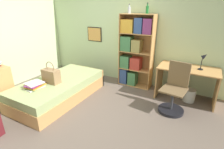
{
  "coord_description": "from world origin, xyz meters",
  "views": [
    {
      "loc": [
        2.17,
        -2.56,
        2.0
      ],
      "look_at": [
        0.66,
        0.21,
        0.75
      ],
      "focal_mm": 28.0,
      "sensor_mm": 36.0,
      "label": 1
    }
  ],
  "objects_px": {
    "book_stack_on_bed": "(35,85)",
    "bottle_green": "(129,10)",
    "handbag": "(51,76)",
    "desk_chair": "(173,96)",
    "bookcase": "(133,50)",
    "desk": "(187,78)",
    "waste_bin": "(189,95)",
    "bed": "(60,89)",
    "desk_lamp": "(204,59)",
    "bottle_brown": "(147,10)"
  },
  "relations": [
    {
      "from": "bed",
      "to": "desk",
      "type": "height_order",
      "value": "desk"
    },
    {
      "from": "bottle_brown",
      "to": "desk_chair",
      "type": "relative_size",
      "value": 0.24
    },
    {
      "from": "book_stack_on_bed",
      "to": "desk",
      "type": "height_order",
      "value": "desk"
    },
    {
      "from": "book_stack_on_bed",
      "to": "desk_lamp",
      "type": "xyz_separation_m",
      "value": [
        2.9,
        1.86,
        0.49
      ]
    },
    {
      "from": "bed",
      "to": "desk_lamp",
      "type": "bearing_deg",
      "value": 25.43
    },
    {
      "from": "desk_lamp",
      "to": "waste_bin",
      "type": "bearing_deg",
      "value": -153.03
    },
    {
      "from": "bed",
      "to": "book_stack_on_bed",
      "type": "xyz_separation_m",
      "value": [
        -0.12,
        -0.53,
        0.28
      ]
    },
    {
      "from": "bottle_green",
      "to": "desk",
      "type": "relative_size",
      "value": 0.17
    },
    {
      "from": "bookcase",
      "to": "desk_chair",
      "type": "relative_size",
      "value": 1.83
    },
    {
      "from": "book_stack_on_bed",
      "to": "desk_lamp",
      "type": "height_order",
      "value": "desk_lamp"
    },
    {
      "from": "desk",
      "to": "waste_bin",
      "type": "distance_m",
      "value": 0.4
    },
    {
      "from": "waste_bin",
      "to": "desk_chair",
      "type": "bearing_deg",
      "value": -114.87
    },
    {
      "from": "bed",
      "to": "waste_bin",
      "type": "bearing_deg",
      "value": 25.35
    },
    {
      "from": "bed",
      "to": "bottle_green",
      "type": "bearing_deg",
      "value": 53.98
    },
    {
      "from": "book_stack_on_bed",
      "to": "desk_chair",
      "type": "bearing_deg",
      "value": 26.04
    },
    {
      "from": "bed",
      "to": "bottle_brown",
      "type": "xyz_separation_m",
      "value": [
        1.46,
        1.51,
        1.7
      ]
    },
    {
      "from": "bottle_brown",
      "to": "desk_lamp",
      "type": "bearing_deg",
      "value": -7.98
    },
    {
      "from": "bed",
      "to": "desk_lamp",
      "type": "height_order",
      "value": "desk_lamp"
    },
    {
      "from": "bed",
      "to": "bookcase",
      "type": "xyz_separation_m",
      "value": [
        1.18,
        1.48,
        0.72
      ]
    },
    {
      "from": "bookcase",
      "to": "bottle_green",
      "type": "xyz_separation_m",
      "value": [
        -0.14,
        -0.04,
        0.96
      ]
    },
    {
      "from": "bottle_brown",
      "to": "desk_chair",
      "type": "height_order",
      "value": "bottle_brown"
    },
    {
      "from": "bottle_green",
      "to": "desk",
      "type": "bearing_deg",
      "value": -4.55
    },
    {
      "from": "bed",
      "to": "desk",
      "type": "relative_size",
      "value": 1.69
    },
    {
      "from": "book_stack_on_bed",
      "to": "desk",
      "type": "xyz_separation_m",
      "value": [
        2.66,
        1.85,
        0.02
      ]
    },
    {
      "from": "bottle_green",
      "to": "bottle_brown",
      "type": "bearing_deg",
      "value": 9.56
    },
    {
      "from": "book_stack_on_bed",
      "to": "handbag",
      "type": "bearing_deg",
      "value": 73.78
    },
    {
      "from": "bookcase",
      "to": "bottle_green",
      "type": "height_order",
      "value": "bottle_green"
    },
    {
      "from": "bookcase",
      "to": "waste_bin",
      "type": "xyz_separation_m",
      "value": [
        1.47,
        -0.23,
        -0.8
      ]
    },
    {
      "from": "waste_bin",
      "to": "desk_lamp",
      "type": "bearing_deg",
      "value": 26.97
    },
    {
      "from": "desk",
      "to": "desk_lamp",
      "type": "bearing_deg",
      "value": 0.55
    },
    {
      "from": "desk_lamp",
      "to": "desk_chair",
      "type": "distance_m",
      "value": 1.0
    },
    {
      "from": "handbag",
      "to": "desk_chair",
      "type": "distance_m",
      "value": 2.57
    },
    {
      "from": "bottle_green",
      "to": "waste_bin",
      "type": "relative_size",
      "value": 0.74
    },
    {
      "from": "bed",
      "to": "book_stack_on_bed",
      "type": "bearing_deg",
      "value": -102.68
    },
    {
      "from": "desk_lamp",
      "to": "waste_bin",
      "type": "height_order",
      "value": "desk_lamp"
    },
    {
      "from": "handbag",
      "to": "bottle_green",
      "type": "height_order",
      "value": "bottle_green"
    },
    {
      "from": "handbag",
      "to": "bookcase",
      "type": "relative_size",
      "value": 0.26
    },
    {
      "from": "handbag",
      "to": "book_stack_on_bed",
      "type": "xyz_separation_m",
      "value": [
        -0.1,
        -0.36,
        -0.1
      ]
    },
    {
      "from": "bookcase",
      "to": "desk",
      "type": "distance_m",
      "value": 1.43
    },
    {
      "from": "bookcase",
      "to": "waste_bin",
      "type": "bearing_deg",
      "value": -8.93
    },
    {
      "from": "desk_chair",
      "to": "desk",
      "type": "bearing_deg",
      "value": 76.7
    },
    {
      "from": "desk",
      "to": "waste_bin",
      "type": "height_order",
      "value": "desk"
    },
    {
      "from": "bottle_green",
      "to": "waste_bin",
      "type": "height_order",
      "value": "bottle_green"
    },
    {
      "from": "book_stack_on_bed",
      "to": "desk",
      "type": "bearing_deg",
      "value": 34.9
    },
    {
      "from": "handbag",
      "to": "desk_lamp",
      "type": "distance_m",
      "value": 3.2
    },
    {
      "from": "desk",
      "to": "waste_bin",
      "type": "relative_size",
      "value": 4.35
    },
    {
      "from": "book_stack_on_bed",
      "to": "bottle_brown",
      "type": "bearing_deg",
      "value": 52.26
    },
    {
      "from": "book_stack_on_bed",
      "to": "bottle_green",
      "type": "relative_size",
      "value": 1.87
    },
    {
      "from": "desk",
      "to": "desk_lamp",
      "type": "relative_size",
      "value": 3.39
    },
    {
      "from": "bookcase",
      "to": "book_stack_on_bed",
      "type": "bearing_deg",
      "value": -122.85
    }
  ]
}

